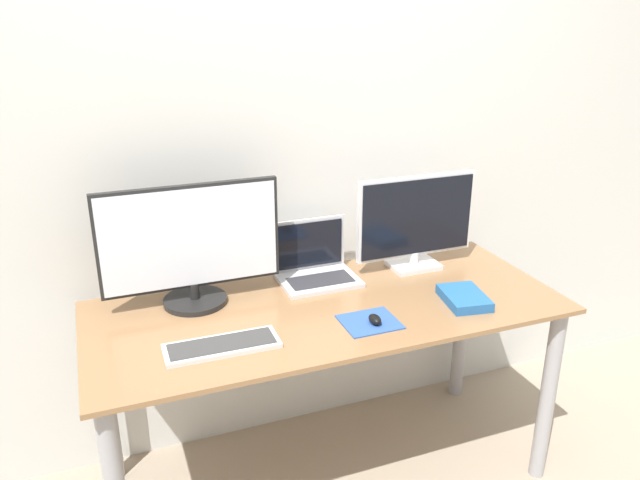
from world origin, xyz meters
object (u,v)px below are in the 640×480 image
Objects in this scene: monitor_left at (191,246)px; keyboard at (222,346)px; laptop at (315,265)px; mouse at (375,319)px; book at (464,298)px; monitor_right at (416,222)px.

keyboard is (0.02, -0.36, -0.22)m from monitor_left.
laptop reaches higher than keyboard.
monitor_left is 0.71m from mouse.
mouse is at bearing -174.53° from book.
monitor_right is 0.99m from keyboard.
monitor_left is 1.25× the size of monitor_right.
monitor_right reaches higher than keyboard.
mouse is at bearing -133.26° from monitor_right.
mouse is at bearing -3.88° from keyboard.
monitor_left is 0.52m from laptop.
laptop is 0.82× the size of keyboard.
book is (0.39, 0.04, -0.00)m from mouse.
monitor_left is at bearing 144.40° from mouse.
monitor_left is 0.42m from keyboard.
monitor_left reaches higher than book.
keyboard is at bearing -179.94° from book.
monitor_right is 0.45m from laptop.
keyboard is (-0.47, -0.40, -0.05)m from laptop.
monitor_right is at bearing 0.01° from monitor_left.
mouse is (0.55, -0.39, -0.21)m from monitor_left.
monitor_left is 2.88× the size of book.
monitor_left is 1.75× the size of keyboard.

